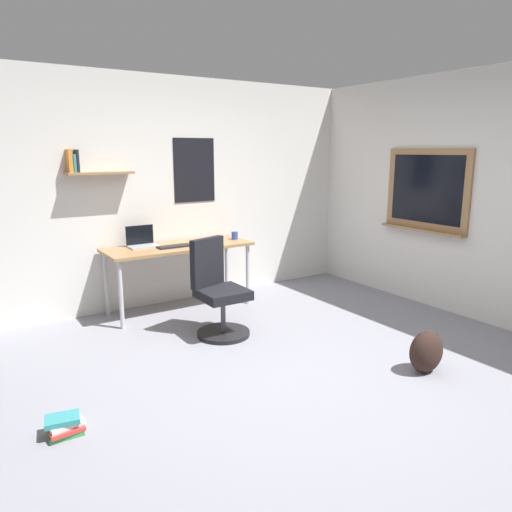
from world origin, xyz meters
The scene contains 11 objects.
ground_plane centered at (0.00, 0.00, 0.00)m, with size 5.20×5.20×0.00m, color gray.
wall_back centered at (0.00, 2.45, 1.30)m, with size 5.00×0.30×2.60m.
wall_right centered at (2.45, 0.03, 1.30)m, with size 0.22×5.00×2.60m.
desk centered at (-0.10, 2.06, 0.67)m, with size 1.63×0.62×0.74m.
office_chair centered at (-0.10, 1.15, 0.41)m, with size 0.52×0.55×0.95m.
laptop centered at (-0.46, 2.21, 0.80)m, with size 0.31×0.21×0.23m.
keyboard centered at (-0.18, 1.98, 0.75)m, with size 0.37×0.13×0.02m, color black.
computer_mouse centered at (0.10, 1.98, 0.76)m, with size 0.10×0.06×0.03m, color #262628.
coffee_mug centered at (0.62, 2.03, 0.79)m, with size 0.08×0.08×0.09m, color #334CA5.
backpack centered at (0.91, -0.51, 0.18)m, with size 0.32×0.22×0.35m, color black.
book_stack_on_floor centered at (-1.77, 0.17, 0.06)m, with size 0.25×0.19×0.13m.
Camera 1 is at (-2.26, -2.82, 1.78)m, focal length 33.82 mm.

